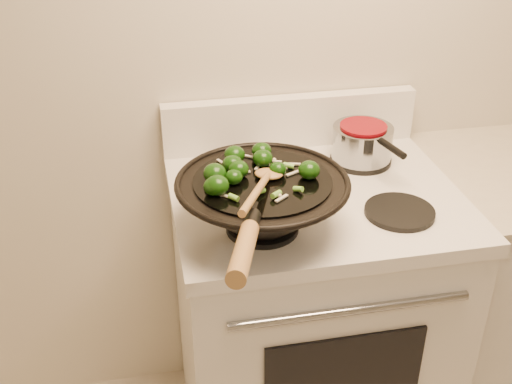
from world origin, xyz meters
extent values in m
plane|color=beige|center=(0.00, 1.50, 1.30)|extent=(3.50, 0.00, 3.50)
cube|color=white|center=(-0.27, 1.17, 0.44)|extent=(0.76, 0.64, 0.88)
cube|color=white|center=(-0.27, 1.17, 0.90)|extent=(0.78, 0.66, 0.04)
cube|color=white|center=(-0.27, 1.47, 1.00)|extent=(0.78, 0.05, 0.16)
cylinder|color=gray|center=(-0.27, 0.84, 0.78)|extent=(0.60, 0.02, 0.02)
cube|color=black|center=(-0.27, 0.84, 0.55)|extent=(0.42, 0.01, 0.28)
cylinder|color=black|center=(-0.45, 1.02, 0.93)|extent=(0.18, 0.18, 0.01)
cylinder|color=black|center=(-0.09, 1.02, 0.93)|extent=(0.18, 0.18, 0.01)
cylinder|color=black|center=(-0.45, 1.32, 0.93)|extent=(0.18, 0.18, 0.01)
cylinder|color=black|center=(-0.09, 1.32, 0.93)|extent=(0.18, 0.18, 0.01)
torus|color=black|center=(-0.45, 1.02, 1.05)|extent=(0.42, 0.42, 0.02)
cylinder|color=black|center=(-0.45, 1.02, 1.06)|extent=(0.33, 0.33, 0.01)
cylinder|color=black|center=(-0.52, 0.80, 1.09)|extent=(0.05, 0.08, 0.04)
cylinder|color=olive|center=(-0.56, 0.66, 1.12)|extent=(0.10, 0.22, 0.07)
ellipsoid|color=#0F3308|center=(-0.57, 0.98, 1.08)|extent=(0.05, 0.05, 0.04)
cylinder|color=#54812E|center=(-0.55, 0.98, 1.07)|extent=(0.02, 0.02, 0.02)
ellipsoid|color=#0F3308|center=(-0.34, 1.01, 1.08)|extent=(0.05, 0.05, 0.04)
ellipsoid|color=#0F3308|center=(-0.41, 1.04, 1.08)|extent=(0.04, 0.04, 0.04)
ellipsoid|color=#0F3308|center=(-0.51, 1.08, 1.08)|extent=(0.05, 0.05, 0.04)
cylinder|color=#54812E|center=(-0.49, 1.08, 1.07)|extent=(0.02, 0.02, 0.02)
ellipsoid|color=#0F3308|center=(-0.56, 0.98, 1.08)|extent=(0.05, 0.05, 0.05)
ellipsoid|color=#0F3308|center=(-0.50, 1.12, 1.08)|extent=(0.05, 0.05, 0.04)
ellipsoid|color=#0F3308|center=(-0.43, 1.09, 1.08)|extent=(0.05, 0.05, 0.04)
cylinder|color=#54812E|center=(-0.42, 1.09, 1.07)|extent=(0.02, 0.02, 0.01)
ellipsoid|color=#0F3308|center=(-0.43, 1.13, 1.08)|extent=(0.05, 0.05, 0.04)
ellipsoid|color=#0F3308|center=(-0.52, 1.02, 1.08)|extent=(0.04, 0.04, 0.04)
ellipsoid|color=#0F3308|center=(-0.56, 1.03, 1.08)|extent=(0.06, 0.06, 0.05)
cylinder|color=#54812E|center=(-0.54, 1.03, 1.07)|extent=(0.02, 0.02, 0.01)
ellipsoid|color=#0F3308|center=(-0.50, 1.05, 1.08)|extent=(0.05, 0.05, 0.04)
cube|color=beige|center=(-0.33, 1.05, 1.06)|extent=(0.05, 0.03, 0.00)
cube|color=beige|center=(-0.45, 1.14, 1.06)|extent=(0.04, 0.03, 0.00)
cube|color=beige|center=(-0.41, 1.08, 1.06)|extent=(0.03, 0.04, 0.00)
cube|color=beige|center=(-0.41, 1.11, 1.06)|extent=(0.06, 0.03, 0.00)
cube|color=beige|center=(-0.36, 1.04, 1.06)|extent=(0.05, 0.03, 0.00)
cube|color=beige|center=(-0.39, 1.05, 1.06)|extent=(0.04, 0.04, 0.00)
cube|color=beige|center=(-0.55, 0.96, 1.06)|extent=(0.05, 0.04, 0.00)
cube|color=beige|center=(-0.49, 1.06, 1.06)|extent=(0.05, 0.01, 0.00)
cube|color=beige|center=(-0.36, 1.08, 1.06)|extent=(0.04, 0.02, 0.00)
cube|color=beige|center=(-0.42, 0.92, 1.06)|extent=(0.04, 0.03, 0.00)
cube|color=beige|center=(-0.44, 1.09, 1.06)|extent=(0.03, 0.05, 0.00)
cube|color=beige|center=(-0.53, 1.12, 1.06)|extent=(0.02, 0.04, 0.00)
cylinder|color=#66AD37|center=(-0.37, 1.06, 1.07)|extent=(0.02, 0.03, 0.02)
cylinder|color=#66AD37|center=(-0.53, 0.94, 1.07)|extent=(0.03, 0.02, 0.02)
cylinder|color=#66AD37|center=(-0.46, 0.96, 1.07)|extent=(0.03, 0.02, 0.02)
cylinder|color=#66AD37|center=(-0.38, 0.95, 1.07)|extent=(0.03, 0.02, 0.02)
cylinder|color=#66AD37|center=(-0.43, 0.93, 1.07)|extent=(0.03, 0.03, 0.01)
sphere|color=beige|center=(-0.51, 1.02, 1.06)|extent=(0.01, 0.01, 0.01)
sphere|color=beige|center=(-0.40, 1.11, 1.06)|extent=(0.01, 0.01, 0.01)
sphere|color=beige|center=(-0.52, 1.06, 1.06)|extent=(0.01, 0.01, 0.01)
sphere|color=beige|center=(-0.42, 0.93, 1.06)|extent=(0.01, 0.01, 0.01)
ellipsoid|color=olive|center=(-0.43, 1.03, 1.07)|extent=(0.08, 0.07, 0.02)
cylinder|color=olive|center=(-0.49, 0.90, 1.10)|extent=(0.13, 0.26, 0.08)
cylinder|color=gray|center=(-0.09, 1.32, 0.98)|extent=(0.18, 0.18, 0.10)
cylinder|color=maroon|center=(-0.09, 1.32, 1.03)|extent=(0.14, 0.14, 0.01)
cylinder|color=black|center=(-0.05, 1.18, 1.03)|extent=(0.04, 0.11, 0.02)
camera|label=1|loc=(-0.72, -0.28, 1.79)|focal=45.00mm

